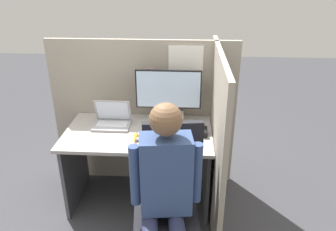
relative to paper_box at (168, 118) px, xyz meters
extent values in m
plane|color=#3D3D42|center=(-0.25, -0.59, -0.78)|extent=(12.00, 12.00, 0.00)
cube|color=gray|center=(-0.25, 0.17, -0.04)|extent=(1.81, 0.04, 1.49)
cube|color=white|center=(0.15, 0.15, 0.45)|extent=(0.32, 0.01, 0.41)
cube|color=#F4EA66|center=(-0.18, 0.15, 0.39)|extent=(0.08, 0.01, 0.08)
cube|color=#EA9EC6|center=(-0.18, 0.15, 0.40)|extent=(0.09, 0.01, 0.09)
cube|color=gray|center=(0.42, -0.29, -0.04)|extent=(0.04, 1.39, 1.49)
cube|color=#9E9993|center=(-0.25, -0.22, -0.05)|extent=(1.31, 0.74, 0.03)
cube|color=#4C4C51|center=(-0.87, -0.22, -0.42)|extent=(0.03, 0.63, 0.72)
cube|color=#4C4C51|center=(0.36, -0.22, -0.42)|extent=(0.03, 0.63, 0.72)
cube|color=white|center=(0.00, 0.00, 0.00)|extent=(0.28, 0.23, 0.07)
cylinder|color=black|center=(0.00, 0.00, 0.04)|extent=(0.19, 0.19, 0.01)
cylinder|color=black|center=(0.00, 0.00, 0.08)|extent=(0.04, 0.04, 0.08)
cube|color=black|center=(0.00, 0.00, 0.29)|extent=(0.59, 0.02, 0.36)
cube|color=silver|center=(0.00, -0.01, 0.29)|extent=(0.57, 0.00, 0.34)
cube|color=#99999E|center=(-0.51, -0.14, -0.02)|extent=(0.33, 0.23, 0.02)
cube|color=silver|center=(-0.51, -0.12, -0.01)|extent=(0.28, 0.13, 0.00)
cube|color=#99999E|center=(-0.51, -0.06, 0.10)|extent=(0.33, 0.08, 0.22)
cube|color=silver|center=(-0.51, -0.06, 0.10)|extent=(0.29, 0.07, 0.19)
ellipsoid|color=gray|center=(-0.23, -0.39, -0.02)|extent=(0.06, 0.04, 0.03)
cube|color=black|center=(0.33, -0.24, -0.01)|extent=(0.04, 0.14, 0.05)
cone|color=orange|center=(-0.26, -0.39, -0.01)|extent=(0.04, 0.12, 0.04)
cylinder|color=green|center=(-0.26, -0.32, -0.01)|extent=(0.02, 0.02, 0.02)
cube|color=black|center=(0.04, -0.98, -0.37)|extent=(0.51, 0.51, 0.07)
cube|color=black|center=(0.07, -0.72, -0.01)|extent=(0.44, 0.10, 0.65)
cylinder|color=#282D4C|center=(-0.06, -1.09, -0.28)|extent=(0.15, 0.30, 0.11)
cylinder|color=#282D4C|center=(0.12, -1.07, -0.28)|extent=(0.15, 0.30, 0.11)
cube|color=#334775|center=(0.04, -0.98, 0.05)|extent=(0.36, 0.24, 0.55)
sphere|color=brown|center=(0.04, -0.98, 0.45)|extent=(0.21, 0.21, 0.21)
cylinder|color=#334775|center=(-0.16, -1.00, 0.05)|extent=(0.07, 0.07, 0.44)
cylinder|color=#334775|center=(0.25, -0.95, 0.05)|extent=(0.07, 0.07, 0.44)
camera|label=1|loc=(0.16, -2.77, 1.31)|focal=35.00mm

